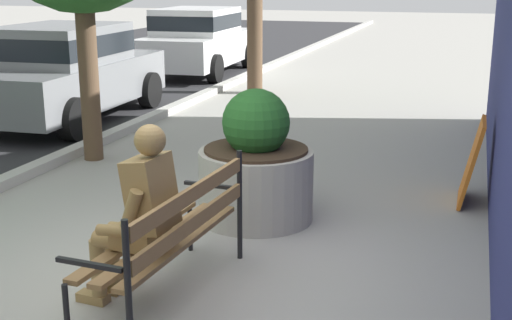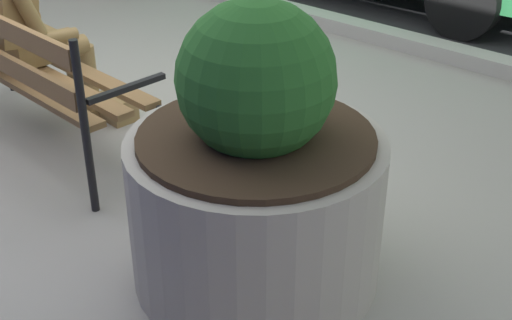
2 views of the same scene
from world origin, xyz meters
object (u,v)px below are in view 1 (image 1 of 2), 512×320
Objects in this scene: concrete_planter at (256,169)px; parked_car_white at (198,39)px; parked_car_grey at (65,70)px; bronze_statue_seated at (136,219)px; park_bench at (173,230)px; leaning_signboard at (472,161)px.

concrete_planter is 0.31× the size of parked_car_white.
parked_car_grey reaches higher than concrete_planter.
parked_car_white is (11.28, 4.13, 0.17)m from bronze_statue_seated.
concrete_planter is at bearing -129.05° from parked_car_grey.
park_bench is at bearing -141.28° from parked_car_grey.
park_bench is at bearing -158.67° from parked_car_white.
leaning_signboard is (3.17, -2.27, -0.22)m from bronze_statue_seated.
concrete_planter is 0.31× the size of parked_car_grey.
leaning_signboard is at bearing -141.74° from parked_car_white.
bronze_statue_seated reaches higher than leaning_signboard.
park_bench is 0.44× the size of parked_car_grey.
parked_car_white reaches higher than bronze_statue_seated.
parked_car_grey is 5.70m from parked_car_white.
bronze_statue_seated is 0.33× the size of parked_car_white.
park_bench is 2.03× the size of leaning_signboard.
park_bench is at bearing 178.47° from concrete_planter.
park_bench reaches higher than leaning_signboard.
leaning_signboard is at bearing -60.08° from concrete_planter.
park_bench is 1.34× the size of bronze_statue_seated.
concrete_planter is (2.01, -0.26, -0.16)m from bronze_statue_seated.
parked_car_grey is at bearing 69.36° from leaning_signboard.
bronze_statue_seated reaches higher than concrete_planter.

